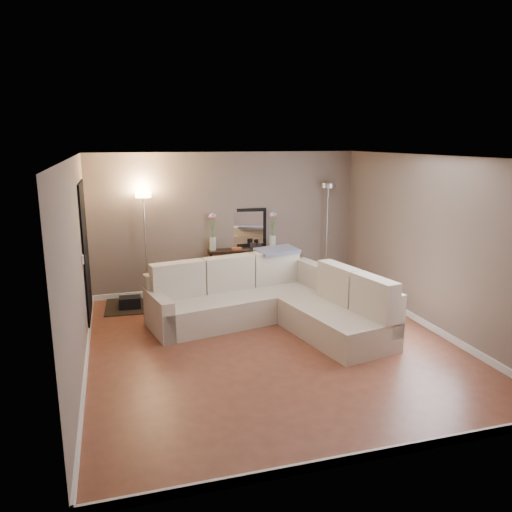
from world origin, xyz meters
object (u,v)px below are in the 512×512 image
object	(u,v)px
floor_lamp_lit	(145,225)
floor_lamp_unlit	(327,214)
sectional_sofa	(271,301)
console_table	(239,267)

from	to	relation	value
floor_lamp_lit	floor_lamp_unlit	xyz separation A→B (m)	(3.47, -0.02, 0.06)
sectional_sofa	floor_lamp_lit	distance (m)	2.72
floor_lamp_unlit	floor_lamp_lit	bearing A→B (deg)	179.61
sectional_sofa	floor_lamp_lit	bearing A→B (deg)	134.13
sectional_sofa	console_table	xyz separation A→B (m)	(-0.06, 1.82, 0.09)
floor_lamp_unlit	console_table	bearing A→B (deg)	179.14
floor_lamp_lit	floor_lamp_unlit	world-z (taller)	floor_lamp_unlit
sectional_sofa	floor_lamp_unlit	xyz separation A→B (m)	(1.71, 1.79, 1.05)
console_table	floor_lamp_unlit	xyz separation A→B (m)	(1.78, -0.03, 0.96)
console_table	floor_lamp_unlit	distance (m)	2.02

